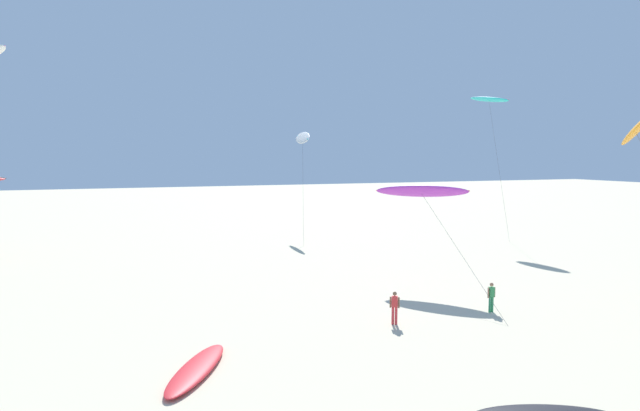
{
  "coord_description": "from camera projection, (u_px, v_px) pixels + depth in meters",
  "views": [
    {
      "loc": [
        -10.01,
        -0.24,
        8.54
      ],
      "look_at": [
        -0.71,
        24.36,
        6.05
      ],
      "focal_mm": 29.23,
      "sensor_mm": 36.0,
      "label": 1
    }
  ],
  "objects": [
    {
      "name": "person_mid_field",
      "position": [
        491.0,
        296.0,
        28.53
      ],
      "size": [
        0.51,
        0.21,
        1.65
      ],
      "color": "#338E56",
      "rests_on": "ground"
    },
    {
      "name": "flying_kite_0",
      "position": [
        421.0,
        191.0,
        35.05
      ],
      "size": [
        5.36,
        12.66,
        6.84
      ],
      "color": "purple",
      "rests_on": "ground"
    },
    {
      "name": "flying_kite_2",
      "position": [
        489.0,
        99.0,
        53.81
      ],
      "size": [
        1.69,
        6.2,
        15.11
      ],
      "color": "#19B2B7",
      "rests_on": "ground"
    },
    {
      "name": "grounded_kite_2",
      "position": [
        196.0,
        369.0,
        20.6
      ],
      "size": [
        3.68,
        5.28,
        0.31
      ],
      "color": "red",
      "rests_on": "ground"
    },
    {
      "name": "flying_kite_3",
      "position": [
        636.0,
        130.0,
        28.9
      ],
      "size": [
        5.49,
        9.17,
        11.2
      ],
      "color": "orange",
      "rests_on": "ground"
    },
    {
      "name": "flying_kite_6",
      "position": [
        303.0,
        138.0,
        57.61
      ],
      "size": [
        3.68,
        11.32,
        11.59
      ],
      "color": "white",
      "rests_on": "ground"
    },
    {
      "name": "person_far_watcher",
      "position": [
        395.0,
        306.0,
        26.45
      ],
      "size": [
        0.44,
        0.33,
        1.71
      ],
      "color": "red",
      "rests_on": "ground"
    }
  ]
}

